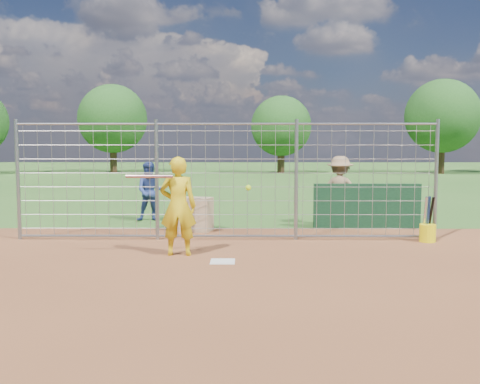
{
  "coord_description": "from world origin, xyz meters",
  "views": [
    {
      "loc": [
        0.36,
        -9.45,
        2.08
      ],
      "look_at": [
        0.3,
        0.8,
        1.15
      ],
      "focal_mm": 40.0,
      "sensor_mm": 36.0,
      "label": 1
    }
  ],
  "objects_px": {
    "bystander_c": "(340,191)",
    "bucket_with_bats": "(428,231)",
    "batter": "(178,206)",
    "equipment_bin": "(195,214)",
    "bystander_a": "(150,192)"
  },
  "relations": [
    {
      "from": "bystander_a",
      "to": "bystander_c",
      "type": "relative_size",
      "value": 0.9
    },
    {
      "from": "batter",
      "to": "bystander_c",
      "type": "xyz_separation_m",
      "value": [
        3.67,
        3.72,
        -0.04
      ]
    },
    {
      "from": "bystander_c",
      "to": "bucket_with_bats",
      "type": "xyz_separation_m",
      "value": [
        1.45,
        -2.33,
        -0.64
      ]
    },
    {
      "from": "batter",
      "to": "bystander_c",
      "type": "distance_m",
      "value": 5.22
    },
    {
      "from": "bystander_a",
      "to": "bystander_c",
      "type": "bearing_deg",
      "value": -14.16
    },
    {
      "from": "bystander_c",
      "to": "bystander_a",
      "type": "bearing_deg",
      "value": 5.65
    },
    {
      "from": "batter",
      "to": "equipment_bin",
      "type": "height_order",
      "value": "batter"
    },
    {
      "from": "bystander_a",
      "to": "equipment_bin",
      "type": "xyz_separation_m",
      "value": [
        1.33,
        -1.64,
        -0.4
      ]
    },
    {
      "from": "equipment_bin",
      "to": "bucket_with_bats",
      "type": "distance_m",
      "value": 5.26
    },
    {
      "from": "bystander_c",
      "to": "bucket_with_bats",
      "type": "distance_m",
      "value": 2.82
    },
    {
      "from": "bystander_a",
      "to": "bucket_with_bats",
      "type": "height_order",
      "value": "bystander_a"
    },
    {
      "from": "batter",
      "to": "bucket_with_bats",
      "type": "height_order",
      "value": "batter"
    },
    {
      "from": "bystander_c",
      "to": "equipment_bin",
      "type": "relative_size",
      "value": 2.21
    },
    {
      "from": "bystander_a",
      "to": "bucket_with_bats",
      "type": "distance_m",
      "value": 7.11
    },
    {
      "from": "batter",
      "to": "bystander_a",
      "type": "height_order",
      "value": "batter"
    }
  ]
}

